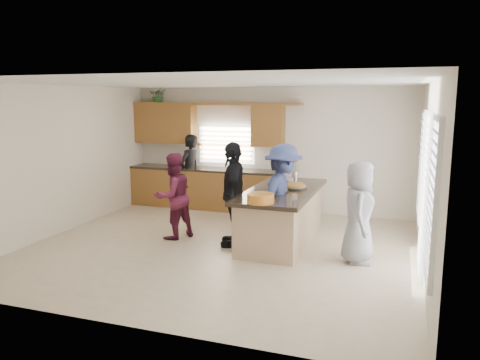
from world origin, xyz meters
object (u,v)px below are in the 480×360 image
at_px(salad_bowl, 260,198).
at_px(island, 282,216).
at_px(woman_left_back, 190,171).
at_px(woman_right_front, 359,212).
at_px(woman_right_back, 283,197).
at_px(woman_left_mid, 173,196).
at_px(woman_left_front, 233,194).

bearing_deg(salad_bowl, island, 87.18).
bearing_deg(woman_left_back, woman_right_front, 70.59).
relative_size(island, woman_right_front, 1.69).
xyz_separation_m(island, woman_right_front, (1.39, -0.69, 0.35)).
distance_m(woman_left_back, woman_right_back, 3.58).
xyz_separation_m(woman_right_back, woman_right_front, (1.29, -0.31, -0.10)).
xyz_separation_m(woman_left_back, woman_left_mid, (0.75, -2.34, -0.08)).
height_order(island, woman_right_front, woman_right_front).
height_order(woman_left_front, woman_right_back, woman_left_front).
bearing_deg(woman_left_front, woman_left_back, -156.07).
bearing_deg(woman_left_mid, woman_right_front, 114.42).
bearing_deg(woman_right_back, woman_left_front, 105.16).
distance_m(island, salad_bowl, 1.32).
bearing_deg(woman_left_mid, woman_left_back, -133.85).
distance_m(island, woman_right_back, 0.60).
height_order(island, salad_bowl, salad_bowl).
xyz_separation_m(island, woman_left_back, (-2.68, 1.87, 0.41)).
bearing_deg(woman_right_front, woman_left_mid, 81.48).
relative_size(island, woman_left_mid, 1.72).
relative_size(island, woman_right_back, 1.50).
height_order(salad_bowl, woman_left_back, woman_left_back).
height_order(woman_left_back, woman_right_front, woman_left_back).
distance_m(woman_left_mid, woman_right_front, 3.33).
relative_size(woman_left_mid, woman_right_back, 0.87).
height_order(island, woman_left_back, woman_left_back).
xyz_separation_m(woman_left_mid, woman_left_front, (1.18, -0.04, 0.12)).
height_order(woman_left_mid, woman_right_back, woman_right_back).
relative_size(woman_left_back, woman_right_back, 0.96).
distance_m(woman_left_back, woman_right_front, 4.81).
distance_m(woman_right_back, woman_right_front, 1.33).
relative_size(woman_left_back, woman_right_front, 1.08).
height_order(salad_bowl, woman_left_mid, woman_left_mid).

